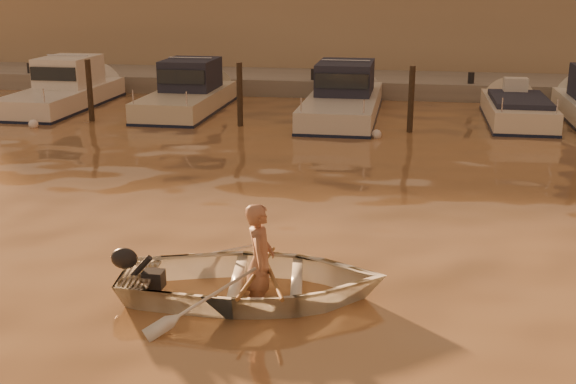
% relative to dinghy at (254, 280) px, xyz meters
% --- Properties ---
extents(ground_plane, '(160.00, 160.00, 0.00)m').
position_rel_dinghy_xyz_m(ground_plane, '(2.36, -1.44, -0.29)').
color(ground_plane, brown).
rests_on(ground_plane, ground).
extents(dinghy, '(4.26, 3.30, 0.81)m').
position_rel_dinghy_xyz_m(dinghy, '(0.00, 0.00, 0.00)').
color(dinghy, silver).
rests_on(dinghy, ground_plane).
extents(person, '(0.50, 0.69, 1.76)m').
position_rel_dinghy_xyz_m(person, '(0.10, 0.01, 0.30)').
color(person, '#A06B50').
rests_on(person, dinghy).
extents(outboard_motor, '(0.95, 0.52, 0.70)m').
position_rel_dinghy_xyz_m(outboard_motor, '(-1.49, -0.20, -0.01)').
color(outboard_motor, black).
rests_on(outboard_motor, dinghy).
extents(oar_port, '(0.77, 2.00, 0.13)m').
position_rel_dinghy_xyz_m(oar_port, '(0.25, 0.03, 0.13)').
color(oar_port, brown).
rests_on(oar_port, dinghy).
extents(oar_starboard, '(0.14, 2.10, 0.13)m').
position_rel_dinghy_xyz_m(oar_starboard, '(0.05, 0.01, 0.13)').
color(oar_starboard, olive).
rests_on(oar_starboard, dinghy).
extents(moored_boat_0, '(2.20, 7.02, 1.75)m').
position_rel_dinghy_xyz_m(moored_boat_0, '(-10.22, 14.56, 0.34)').
color(moored_boat_0, silver).
rests_on(moored_boat_0, ground_plane).
extents(moored_boat_1, '(2.18, 6.52, 1.75)m').
position_rel_dinghy_xyz_m(moored_boat_1, '(-5.58, 14.56, 0.34)').
color(moored_boat_1, beige).
rests_on(moored_boat_1, ground_plane).
extents(moored_boat_2, '(2.30, 7.70, 1.75)m').
position_rel_dinghy_xyz_m(moored_boat_2, '(-0.10, 14.56, 0.34)').
color(moored_boat_2, beige).
rests_on(moored_boat_2, ground_plane).
extents(moored_boat_3, '(1.93, 5.64, 0.95)m').
position_rel_dinghy_xyz_m(moored_boat_3, '(5.59, 14.56, -0.06)').
color(moored_boat_3, beige).
rests_on(moored_boat_3, ground_plane).
extents(piling_0, '(0.18, 0.18, 2.20)m').
position_rel_dinghy_xyz_m(piling_0, '(-8.14, 12.36, 0.61)').
color(piling_0, '#2D2319').
rests_on(piling_0, ground_plane).
extents(piling_1, '(0.18, 0.18, 2.20)m').
position_rel_dinghy_xyz_m(piling_1, '(-3.14, 12.36, 0.61)').
color(piling_1, '#2D2319').
rests_on(piling_1, ground_plane).
extents(piling_2, '(0.18, 0.18, 2.20)m').
position_rel_dinghy_xyz_m(piling_2, '(2.16, 12.36, 0.61)').
color(piling_2, '#2D2319').
rests_on(piling_2, ground_plane).
extents(fender_a, '(0.30, 0.30, 0.30)m').
position_rel_dinghy_xyz_m(fender_a, '(-9.50, 11.04, -0.19)').
color(fender_a, white).
rests_on(fender_a, ground_plane).
extents(fender_b, '(0.30, 0.30, 0.30)m').
position_rel_dinghy_xyz_m(fender_b, '(-5.07, 12.35, -0.19)').
color(fender_b, '#CE4A18').
rests_on(fender_b, ground_plane).
extents(fender_c, '(0.30, 0.30, 0.30)m').
position_rel_dinghy_xyz_m(fender_c, '(1.21, 11.33, -0.19)').
color(fender_c, silver).
rests_on(fender_c, ground_plane).
extents(fender_d, '(0.30, 0.30, 0.30)m').
position_rel_dinghy_xyz_m(fender_d, '(4.85, 12.54, -0.19)').
color(fender_d, '#EB581B').
rests_on(fender_d, ground_plane).
extents(quay, '(52.00, 4.00, 1.00)m').
position_rel_dinghy_xyz_m(quay, '(2.36, 20.06, -0.14)').
color(quay, gray).
rests_on(quay, ground_plane).
extents(waterfront_building, '(46.00, 7.00, 4.80)m').
position_rel_dinghy_xyz_m(waterfront_building, '(2.36, 25.56, 2.11)').
color(waterfront_building, '#9E8466').
rests_on(waterfront_building, quay).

